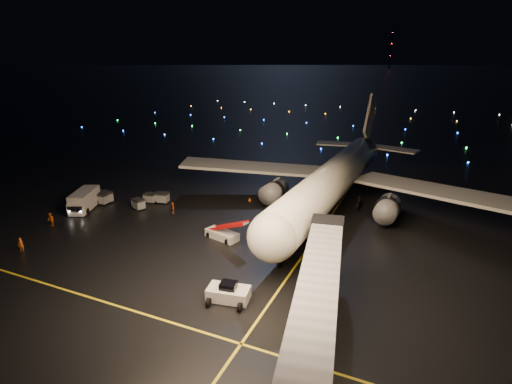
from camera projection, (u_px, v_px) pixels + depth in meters
ground at (404, 86)px, 305.10m from camera, size 2000.00×2000.00×0.00m
lane_centre at (322, 228)px, 53.97m from camera, size 0.25×80.00×0.02m
lane_cross at (84, 296)px, 38.86m from camera, size 60.00×0.25×0.02m
airliner at (340, 156)px, 61.33m from camera, size 55.61×53.04×15.18m
pushback_tug at (228, 291)px, 37.87m from camera, size 4.28×2.74×1.90m
belt_loader at (222, 227)px, 50.57m from camera, size 6.85×3.41×3.20m
service_truck at (85, 200)px, 60.53m from camera, size 5.37×8.18×2.89m
crew_a at (21, 245)px, 47.48m from camera, size 0.74×0.70×1.71m
crew_b at (51, 220)px, 54.38m from camera, size 1.08×0.92×1.93m
crew_c at (173, 208)px, 59.06m from camera, size 0.93×1.02×1.67m
safety_cone_0 at (281, 220)px, 56.21m from camera, size 0.48×0.48×0.47m
safety_cone_1 at (287, 205)px, 61.62m from camera, size 0.48×0.48×0.46m
safety_cone_2 at (250, 199)px, 64.18m from camera, size 0.48×0.48×0.52m
safety_cone_3 at (198, 169)px, 81.59m from camera, size 0.51×0.51×0.49m
radio_mast at (391, 50)px, 698.32m from camera, size 1.80×1.80×64.00m
taxiway_lights at (357, 123)px, 137.23m from camera, size 164.00×92.00×0.36m
baggage_cart_0 at (162, 198)px, 63.20m from camera, size 2.25×1.79×1.71m
baggage_cart_1 at (150, 198)px, 63.41m from camera, size 1.92×1.44×1.53m
baggage_cart_2 at (138, 204)px, 60.62m from camera, size 2.24×1.90×1.61m
baggage_cart_3 at (106, 197)px, 63.40m from camera, size 2.38×1.91×1.79m
baggage_cart_4 at (102, 199)px, 62.72m from camera, size 2.10×1.52×1.73m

